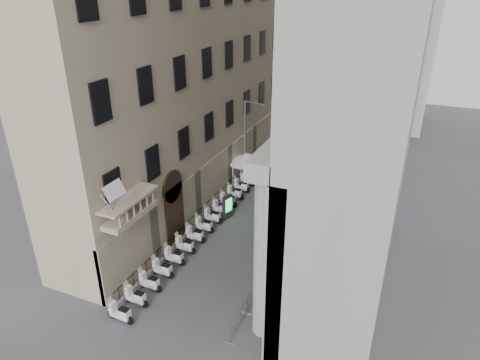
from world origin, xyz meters
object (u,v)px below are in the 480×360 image
object	(u,v)px
security_tent	(251,160)
street_lamp	(247,135)
pedestrian_a	(316,169)
scooter_0	(121,321)
info_kiosk	(227,207)
pedestrian_b	(332,158)

from	to	relation	value
security_tent	street_lamp	distance (m)	2.37
security_tent	pedestrian_a	distance (m)	6.67
scooter_0	pedestrian_a	bearing A→B (deg)	-11.77
scooter_0	security_tent	xyz separation A→B (m)	(0.20, 19.51, 2.49)
info_kiosk	pedestrian_a	distance (m)	11.32
scooter_0	pedestrian_b	distance (m)	27.87
security_tent	street_lamp	bearing A→B (deg)	134.27
scooter_0	pedestrian_b	size ratio (longest dim) A/B	0.91
info_kiosk	scooter_0	bearing A→B (deg)	-76.17
street_lamp	info_kiosk	xyz separation A→B (m)	(1.27, -7.28, -3.61)
street_lamp	pedestrian_b	size ratio (longest dim) A/B	4.77
pedestrian_a	scooter_0	bearing A→B (deg)	92.16
pedestrian_a	pedestrian_b	bearing A→B (deg)	-84.85
pedestrian_b	security_tent	bearing A→B (deg)	94.08
street_lamp	info_kiosk	size ratio (longest dim) A/B	3.84
street_lamp	pedestrian_a	size ratio (longest dim) A/B	4.06
security_tent	pedestrian_a	bearing A→B (deg)	34.65
scooter_0	pedestrian_a	xyz separation A→B (m)	(5.54, 23.20, 0.96)
scooter_0	security_tent	size ratio (longest dim) A/B	0.41
scooter_0	street_lamp	xyz separation A→B (m)	(-0.48, 20.21, 4.64)
street_lamp	pedestrian_b	xyz separation A→B (m)	(6.75, 6.93, -3.82)
scooter_0	security_tent	distance (m)	19.67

